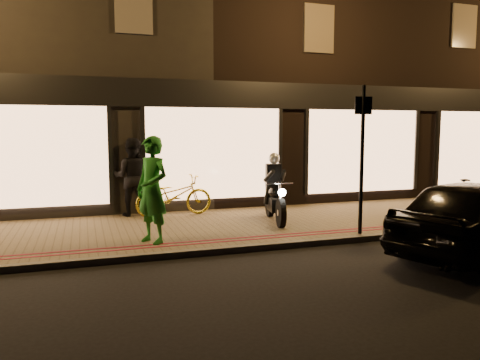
# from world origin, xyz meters

# --- Properties ---
(ground) EXTENTS (90.00, 90.00, 0.00)m
(ground) POSITION_xyz_m (0.00, 0.00, 0.00)
(ground) COLOR black
(ground) RESTS_ON ground
(sidewalk) EXTENTS (50.00, 4.00, 0.12)m
(sidewalk) POSITION_xyz_m (0.00, 2.00, 0.06)
(sidewalk) COLOR brown
(sidewalk) RESTS_ON ground
(kerb_stone) EXTENTS (50.00, 0.14, 0.12)m
(kerb_stone) POSITION_xyz_m (0.00, 0.05, 0.06)
(kerb_stone) COLOR #59544C
(kerb_stone) RESTS_ON ground
(red_kerb_lines) EXTENTS (50.00, 0.26, 0.01)m
(red_kerb_lines) POSITION_xyz_m (0.00, 0.55, 0.12)
(red_kerb_lines) COLOR maroon
(red_kerb_lines) RESTS_ON sidewalk
(building_row) EXTENTS (48.00, 10.11, 8.50)m
(building_row) POSITION_xyz_m (-0.00, 8.99, 4.25)
(building_row) COLOR black
(building_row) RESTS_ON ground
(motorcycle) EXTENTS (0.70, 1.93, 1.59)m
(motorcycle) POSITION_xyz_m (0.89, 1.98, 0.73)
(motorcycle) COLOR black
(motorcycle) RESTS_ON sidewalk
(sign_post) EXTENTS (0.35, 0.10, 3.00)m
(sign_post) POSITION_xyz_m (2.06, 0.25, 1.80)
(sign_post) COLOR black
(sign_post) RESTS_ON sidewalk
(bicycle_gold) EXTENTS (1.96, 0.86, 1.00)m
(bicycle_gold) POSITION_xyz_m (-1.19, 3.42, 0.62)
(bicycle_gold) COLOR gold
(bicycle_gold) RESTS_ON sidewalk
(bicycle_dark) EXTENTS (1.75, 0.74, 1.02)m
(bicycle_dark) POSITION_xyz_m (5.11, 0.34, 0.63)
(bicycle_dark) COLOR black
(bicycle_dark) RESTS_ON sidewalk
(person_green) EXTENTS (0.81, 0.88, 2.01)m
(person_green) POSITION_xyz_m (-2.07, 0.84, 1.12)
(person_green) COLOR #217C26
(person_green) RESTS_ON sidewalk
(person_dark) EXTENTS (1.08, 0.93, 1.91)m
(person_dark) POSITION_xyz_m (-2.15, 3.80, 1.08)
(person_dark) COLOR black
(person_dark) RESTS_ON sidewalk
(parked_car) EXTENTS (4.44, 3.02, 1.41)m
(parked_car) POSITION_xyz_m (3.41, -1.45, 0.70)
(parked_car) COLOR black
(parked_car) RESTS_ON ground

